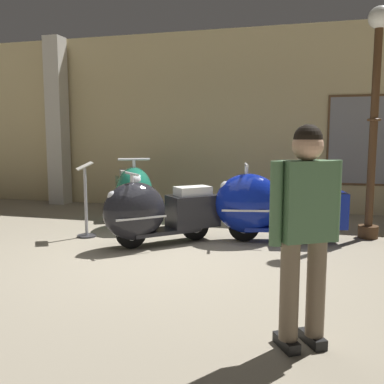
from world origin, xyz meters
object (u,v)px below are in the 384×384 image
at_px(scooter_2, 269,206).
at_px(lamppost, 375,108).
at_px(scooter_1, 153,212).
at_px(visitor_0, 305,222).
at_px(info_stanchion, 86,206).
at_px(scooter_0, 133,194).

distance_m(scooter_2, lamppost, 2.02).
relative_size(scooter_2, lamppost, 0.57).
xyz_separation_m(scooter_1, lamppost, (2.87, 1.21, 1.40)).
xyz_separation_m(scooter_2, visitor_0, (0.49, -3.03, 0.40)).
height_order(visitor_0, info_stanchion, visitor_0).
height_order(scooter_0, scooter_2, scooter_0).
xyz_separation_m(scooter_0, info_stanchion, (-0.30, -1.03, -0.05)).
height_order(lamppost, info_stanchion, lamppost).
bearing_deg(scooter_0, visitor_0, 9.48).
relative_size(lamppost, info_stanchion, 2.93).
height_order(scooter_1, info_stanchion, info_stanchion).
xyz_separation_m(visitor_0, info_stanchion, (-3.10, 2.61, -0.44)).
bearing_deg(lamppost, scooter_0, 179.45).
relative_size(scooter_0, scooter_1, 1.24).
distance_m(scooter_1, scooter_2, 1.61).
xyz_separation_m(scooter_1, scooter_2, (1.49, 0.63, 0.04)).
bearing_deg(scooter_1, scooter_0, -99.80).
bearing_deg(scooter_0, info_stanchion, -44.35).
bearing_deg(scooter_0, scooter_2, 46.97).
bearing_deg(info_stanchion, scooter_0, 73.68).
relative_size(scooter_0, lamppost, 0.58).
bearing_deg(visitor_0, scooter_0, 6.56).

